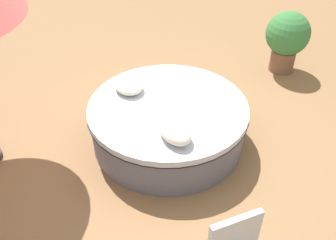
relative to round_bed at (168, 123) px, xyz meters
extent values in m
plane|color=olive|center=(0.00, 0.00, -0.33)|extent=(16.00, 16.00, 0.00)
cylinder|color=#595966|center=(0.00, 0.00, -0.05)|extent=(2.15, 2.15, 0.55)
cylinder|color=black|center=(0.00, 0.00, 0.22)|extent=(2.22, 2.22, 0.01)
cylinder|color=#B2B7C6|center=(0.00, 0.00, 0.26)|extent=(2.21, 2.21, 0.09)
ellipsoid|color=beige|center=(0.60, 0.31, 0.39)|extent=(0.50, 0.40, 0.17)
ellipsoid|color=silver|center=(-0.63, 0.26, 0.42)|extent=(0.53, 0.34, 0.21)
cube|color=#B7B7BC|center=(-2.15, 0.51, 0.40)|extent=(0.12, 0.52, 0.50)
cylinder|color=brown|center=(0.73, -2.84, -0.12)|extent=(0.45, 0.45, 0.41)
sphere|color=#387A3D|center=(0.73, -2.84, 0.41)|extent=(0.78, 0.78, 0.78)
camera|label=1|loc=(-3.62, 2.01, 3.35)|focal=40.18mm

